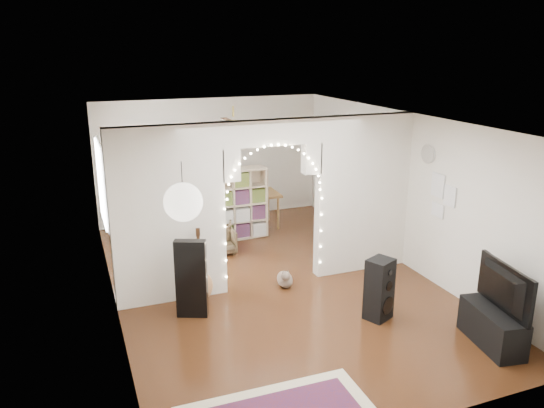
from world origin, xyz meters
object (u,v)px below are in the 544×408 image
object	(u,v)px
acoustic_guitar	(200,275)
bookcase	(232,204)
dining_chair_left	(218,233)
floor_speaker	(379,289)
dining_table	(250,197)
media_console	(492,327)
dining_chair_right	(222,242)

from	to	relation	value
acoustic_guitar	bookcase	xyz separation A→B (m)	(1.29, 2.48, 0.29)
acoustic_guitar	dining_chair_left	bearing A→B (deg)	76.99
floor_speaker	dining_table	world-z (taller)	floor_speaker
acoustic_guitar	dining_chair_left	distance (m)	2.43
media_console	bookcase	size ratio (longest dim) A/B	0.69
dining_table	dining_chair_right	world-z (taller)	dining_table
floor_speaker	media_console	world-z (taller)	floor_speaker
dining_table	dining_chair_left	bearing A→B (deg)	-138.57
dining_table	media_console	bearing A→B (deg)	-74.14
bookcase	dining_chair_right	distance (m)	0.94
floor_speaker	dining_chair_left	xyz separation A→B (m)	(-1.34, 3.69, -0.21)
acoustic_guitar	dining_table	size ratio (longest dim) A/B	0.82
floor_speaker	dining_table	size ratio (longest dim) A/B	0.74
bookcase	dining_table	world-z (taller)	bookcase
floor_speaker	dining_chair_left	distance (m)	3.93
floor_speaker	dining_table	xyz separation A→B (m)	(-0.40, 4.47, 0.23)
acoustic_guitar	dining_chair_right	bearing A→B (deg)	73.60
acoustic_guitar	floor_speaker	xyz separation A→B (m)	(2.26, -1.44, 0.01)
dining_chair_right	bookcase	bearing A→B (deg)	59.37
dining_chair_right	dining_table	bearing A→B (deg)	52.53
acoustic_guitar	dining_chair_right	world-z (taller)	acoustic_guitar
bookcase	dining_chair_right	world-z (taller)	bookcase
floor_speaker	bookcase	world-z (taller)	bookcase
acoustic_guitar	bookcase	world-z (taller)	bookcase
dining_chair_right	floor_speaker	bearing A→B (deg)	-65.05
dining_chair_left	dining_chair_right	world-z (taller)	dining_chair_left
media_console	dining_chair_right	world-z (taller)	media_console
media_console	floor_speaker	bearing A→B (deg)	140.99
acoustic_guitar	floor_speaker	size ratio (longest dim) A/B	1.11
acoustic_guitar	dining_chair_right	xyz separation A→B (m)	(0.86, 1.80, -0.21)
dining_chair_right	dining_chair_left	bearing A→B (deg)	84.62
floor_speaker	media_console	size ratio (longest dim) A/B	0.91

